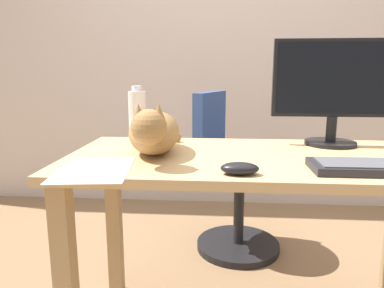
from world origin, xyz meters
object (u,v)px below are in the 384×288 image
monitor (335,88)px  cat (154,131)px  water_bottle (137,115)px  computer_mouse (240,168)px  office_chair (231,183)px

monitor → cat: 0.73m
cat → water_bottle: water_bottle is taller
water_bottle → cat: bearing=-65.7°
computer_mouse → water_bottle: 0.66m
monitor → water_bottle: 0.81m
cat → water_bottle: bearing=114.3°
office_chair → computer_mouse: office_chair is taller
computer_mouse → office_chair: bearing=89.1°
office_chair → cat: size_ratio=1.50×
cat → computer_mouse: 0.39m
office_chair → cat: (-0.31, -0.75, 0.42)m
cat → monitor: bearing=17.3°
office_chair → monitor: bearing=-55.3°
office_chair → computer_mouse: bearing=-90.9°
monitor → cat: monitor is taller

